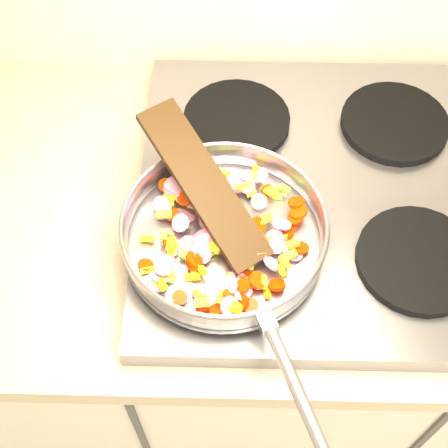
{
  "coord_description": "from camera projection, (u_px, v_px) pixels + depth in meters",
  "views": [
    {
      "loc": [
        -0.84,
        1.04,
        1.77
      ],
      "look_at": [
        -0.86,
        1.55,
        1.0
      ],
      "focal_mm": 50.0,
      "sensor_mm": 36.0,
      "label": 1
    }
  ],
  "objects": [
    {
      "name": "grate_br",
      "position": [
        395.0,
        123.0,
        1.1
      ],
      "size": [
        0.19,
        0.19,
        0.02
      ],
      "primitive_type": "cylinder",
      "color": "black",
      "rests_on": "cooktop"
    },
    {
      "name": "cooktop",
      "position": [
        318.0,
        195.0,
        1.05
      ],
      "size": [
        0.6,
        0.6,
        0.04
      ],
      "primitive_type": "cube",
      "color": "#939399",
      "rests_on": "counter_top"
    },
    {
      "name": "wooden_spatula",
      "position": [
        203.0,
        184.0,
        0.93
      ],
      "size": [
        0.21,
        0.27,
        0.1
      ],
      "primitive_type": "cube",
      "rotation": [
        0.0,
        -0.3,
        2.18
      ],
      "color": "black",
      "rests_on": "saute_pan"
    },
    {
      "name": "grate_fr",
      "position": [
        418.0,
        260.0,
        0.95
      ],
      "size": [
        0.19,
        0.19,
        0.02
      ],
      "primitive_type": "cylinder",
      "color": "black",
      "rests_on": "cooktop"
    },
    {
      "name": "grate_bl",
      "position": [
        237.0,
        120.0,
        1.11
      ],
      "size": [
        0.19,
        0.19,
        0.02
      ],
      "primitive_type": "cylinder",
      "color": "black",
      "rests_on": "cooktop"
    },
    {
      "name": "vegetable_heap",
      "position": [
        223.0,
        235.0,
        0.94
      ],
      "size": [
        0.26,
        0.29,
        0.05
      ],
      "color": "#F0B113",
      "rests_on": "saute_pan"
    },
    {
      "name": "grate_fl",
      "position": [
        234.0,
        256.0,
        0.95
      ],
      "size": [
        0.19,
        0.19,
        0.02
      ],
      "primitive_type": "cylinder",
      "color": "black",
      "rests_on": "cooktop"
    },
    {
      "name": "saute_pan",
      "position": [
        225.0,
        232.0,
        0.93
      ],
      "size": [
        0.35,
        0.5,
        0.06
      ],
      "rotation": [
        0.0,
        0.0,
        0.38
      ],
      "color": "#9E9EA5",
      "rests_on": "grate_fl"
    }
  ]
}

